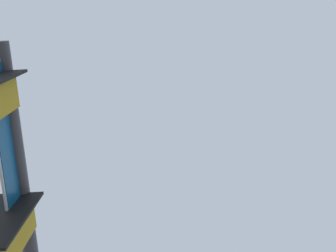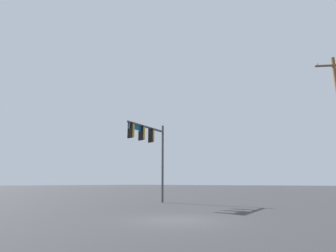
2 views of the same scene
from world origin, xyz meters
The scene contains 0 objects.
Camera 1 is at (-3.50, -5.67, 1.59)m, focal length 50.00 mm.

